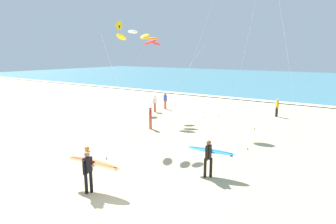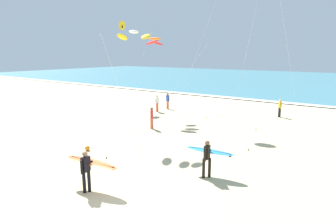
{
  "view_description": "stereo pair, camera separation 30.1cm",
  "coord_description": "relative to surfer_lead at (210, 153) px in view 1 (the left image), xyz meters",
  "views": [
    {
      "loc": [
        7.8,
        -7.57,
        5.39
      ],
      "look_at": [
        -0.78,
        5.09,
        2.26
      ],
      "focal_mm": 30.49,
      "sensor_mm": 36.0,
      "label": 1
    },
    {
      "loc": [
        8.05,
        -7.4,
        5.39
      ],
      "look_at": [
        -0.78,
        5.09,
        2.26
      ],
      "focal_mm": 30.49,
      "sensor_mm": 36.0,
      "label": 2
    }
  ],
  "objects": [
    {
      "name": "ground_plane",
      "position": [
        -2.59,
        -3.42,
        -1.05
      ],
      "size": [
        160.0,
        160.0,
        0.0
      ],
      "primitive_type": "plane",
      "color": "#CCB789"
    },
    {
      "name": "surfer_trailing",
      "position": [
        -3.23,
        -3.94,
        0.01
      ],
      "size": [
        2.53,
        1.12,
        1.71
      ],
      "color": "black",
      "rests_on": "ground"
    },
    {
      "name": "kite_delta_golden_outer",
      "position": [
        -15.3,
        10.61,
        7.03
      ],
      "size": [
        0.33,
        5.43,
        8.6
      ],
      "color": "yellow",
      "rests_on": "ground"
    },
    {
      "name": "surfer_lead",
      "position": [
        0.0,
        0.0,
        0.0
      ],
      "size": [
        2.28,
        1.09,
        1.71
      ],
      "color": "black",
      "rests_on": "ground"
    },
    {
      "name": "ocean_water",
      "position": [
        -2.59,
        51.71,
        -1.01
      ],
      "size": [
        160.0,
        60.0,
        0.08
      ],
      "primitive_type": "cube",
      "color": "teal",
      "rests_on": "ground"
    },
    {
      "name": "kite_arc_ivory_close",
      "position": [
        -6.51,
        2.54,
        5.43
      ],
      "size": [
        2.36,
        4.52,
        6.79
      ],
      "color": "yellow",
      "rests_on": "ground"
    },
    {
      "name": "kite_arc_amber_high",
      "position": [
        -9.58,
        8.56,
        5.34
      ],
      "size": [
        5.07,
        3.18,
        6.72
      ],
      "color": "red",
      "rests_on": "ground"
    },
    {
      "name": "shoreline_foam",
      "position": [
        -2.59,
        22.01,
        -0.96
      ],
      "size": [
        160.0,
        1.3,
        0.01
      ],
      "primitive_type": "cube",
      "color": "white",
      "rests_on": "ocean_water"
    },
    {
      "name": "bystander_blue_top",
      "position": [
        -10.63,
        11.91,
        -0.24
      ],
      "size": [
        0.48,
        0.27,
        1.59
      ],
      "color": "#D8593F",
      "rests_on": "ground"
    },
    {
      "name": "beach_ball",
      "position": [
        -7.16,
        -0.88,
        -0.91
      ],
      "size": [
        0.28,
        0.28,
        0.28
      ],
      "primitive_type": "sphere",
      "color": "orange",
      "rests_on": "ground"
    },
    {
      "name": "bystander_red_top",
      "position": [
        -7.17,
        5.02,
        -0.24
      ],
      "size": [
        0.36,
        0.4,
        1.59
      ],
      "color": "#D8593F",
      "rests_on": "ground"
    },
    {
      "name": "bystander_white_top",
      "position": [
        -10.61,
        10.17,
        -0.24
      ],
      "size": [
        0.23,
        0.49,
        1.59
      ],
      "color": "#D8593F",
      "rests_on": "ground"
    },
    {
      "name": "bystander_yellow_top",
      "position": [
        -0.58,
        14.44,
        -0.24
      ],
      "size": [
        0.33,
        0.43,
        1.59
      ],
      "color": "black",
      "rests_on": "ground"
    }
  ]
}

